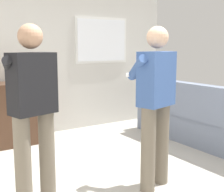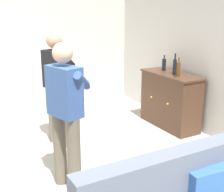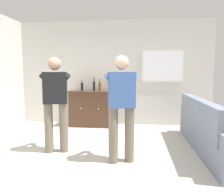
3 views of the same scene
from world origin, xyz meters
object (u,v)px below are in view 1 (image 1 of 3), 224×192
at_px(sideboard_cabinet, 6,115).
at_px(bottle_spirits_clear, 9,74).
at_px(bottle_wine_green, 21,75).
at_px(person_standing_left, 33,107).
at_px(couch, 203,123).
at_px(person_standing_right, 155,100).

xyz_separation_m(sideboard_cabinet, bottle_spirits_clear, (0.07, -0.00, 0.60)).
height_order(bottle_wine_green, person_standing_left, person_standing_left).
bearing_deg(bottle_spirits_clear, couch, -33.64).
bearing_deg(sideboard_cabinet, bottle_wine_green, -14.05).
bearing_deg(bottle_spirits_clear, bottle_wine_green, -19.81).
xyz_separation_m(bottle_wine_green, bottle_spirits_clear, (-0.16, 0.06, 0.02)).
distance_m(bottle_spirits_clear, person_standing_right, 2.42).
distance_m(sideboard_cabinet, bottle_wine_green, 0.63).
relative_size(bottle_wine_green, person_standing_left, 0.18).
relative_size(bottle_spirits_clear, person_standing_left, 0.21).
height_order(bottle_wine_green, bottle_spirits_clear, bottle_spirits_clear).
bearing_deg(person_standing_left, bottle_wine_green, 75.89).
distance_m(bottle_wine_green, person_standing_left, 1.94).
bearing_deg(person_standing_right, sideboard_cabinet, 112.80).
xyz_separation_m(bottle_spirits_clear, person_standing_right, (0.87, -2.25, -0.14)).
bearing_deg(couch, person_standing_right, -156.77).
bearing_deg(person_standing_left, person_standing_right, -14.80).
bearing_deg(bottle_wine_green, sideboard_cabinet, 165.95).
bearing_deg(sideboard_cabinet, person_standing_left, -97.01).
xyz_separation_m(couch, person_standing_right, (-1.52, -0.65, 0.59)).
xyz_separation_m(bottle_spirits_clear, person_standing_left, (-0.31, -1.94, -0.14)).
relative_size(couch, bottle_spirits_clear, 7.55).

